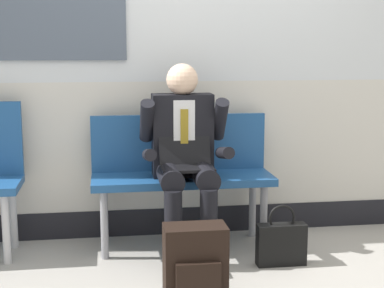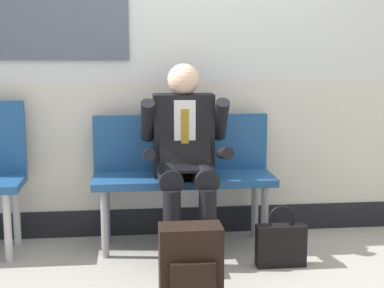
{
  "view_description": "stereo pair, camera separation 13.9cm",
  "coord_description": "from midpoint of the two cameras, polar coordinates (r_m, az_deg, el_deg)",
  "views": [
    {
      "loc": [
        -0.57,
        -3.55,
        1.38
      ],
      "look_at": [
        -0.04,
        0.07,
        0.75
      ],
      "focal_mm": 54.74,
      "sensor_mm": 36.0,
      "label": 1
    },
    {
      "loc": [
        -0.43,
        -3.57,
        1.38
      ],
      "look_at": [
        -0.04,
        0.07,
        0.75
      ],
      "focal_mm": 54.74,
      "sensor_mm": 36.0,
      "label": 2
    }
  ],
  "objects": [
    {
      "name": "ground_plane",
      "position": [
        3.85,
        -0.37,
        -11.24
      ],
      "size": [
        18.0,
        18.0,
        0.0
      ],
      "primitive_type": "plane",
      "color": "#9E9991"
    },
    {
      "name": "bench_with_person",
      "position": [
        4.01,
        -2.06,
        -2.34
      ],
      "size": [
        1.22,
        0.42,
        0.89
      ],
      "color": "navy",
      "rests_on": "ground"
    },
    {
      "name": "person_seated",
      "position": [
        3.79,
        -1.75,
        -1.0
      ],
      "size": [
        0.57,
        0.7,
        1.25
      ],
      "color": "black",
      "rests_on": "ground"
    },
    {
      "name": "backpack",
      "position": [
        3.22,
        -0.94,
        -11.64
      ],
      "size": [
        0.34,
        0.23,
        0.42
      ],
      "color": "black",
      "rests_on": "ground"
    },
    {
      "name": "handbag",
      "position": [
        3.76,
        7.63,
        -9.54
      ],
      "size": [
        0.31,
        0.1,
        0.39
      ],
      "color": "black",
      "rests_on": "ground"
    },
    {
      "name": "station_wall",
      "position": [
        4.21,
        -1.84,
        12.25
      ],
      "size": [
        5.65,
        0.17,
        3.14
      ],
      "color": "silver",
      "rests_on": "ground"
    }
  ]
}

